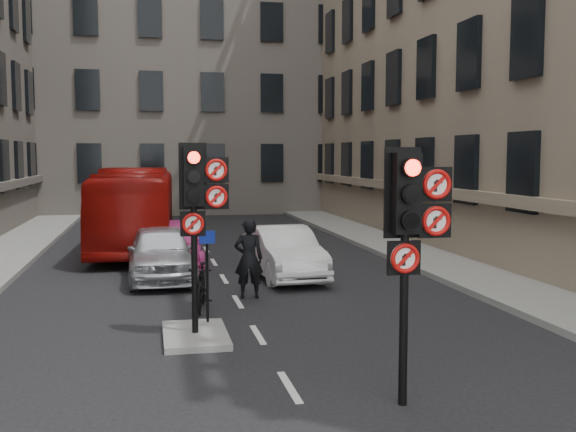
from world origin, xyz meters
name	(u,v)px	position (x,y,z in m)	size (l,w,h in m)	color
pavement_right	(448,262)	(7.20, 12.00, 0.08)	(3.00, 50.00, 0.16)	gray
centre_island	(195,335)	(-1.20, 5.00, 0.06)	(1.20, 2.00, 0.12)	gray
building_far	(178,55)	(0.00, 38.00, 10.00)	(30.00, 14.00, 20.00)	#665D56
signal_near	(411,220)	(1.49, 0.99, 2.58)	(0.91, 0.40, 3.58)	black
signal_far	(198,196)	(-1.11, 4.99, 2.70)	(0.91, 0.40, 3.58)	black
car_silver	(161,253)	(-1.72, 11.24, 0.76)	(1.80, 4.47, 1.52)	#B7BAC0
car_white	(283,252)	(1.68, 10.90, 0.72)	(1.53, 4.38, 1.44)	white
car_pink	(172,247)	(-1.35, 13.10, 0.66)	(1.86, 4.57, 1.33)	#D63E92
bus_red	(136,208)	(-2.50, 17.97, 1.50)	(2.52, 10.77, 3.00)	maroon
motorcycle	(202,287)	(-0.90, 7.28, 0.52)	(0.49, 1.74, 1.05)	black
motorcyclist	(249,259)	(0.32, 8.39, 0.97)	(0.71, 0.46, 1.93)	black
info_sign	(207,263)	(-0.90, 5.73, 1.31)	(0.32, 0.10, 1.85)	black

